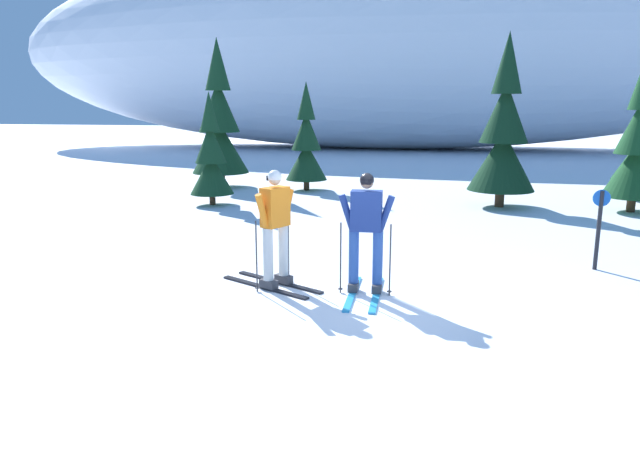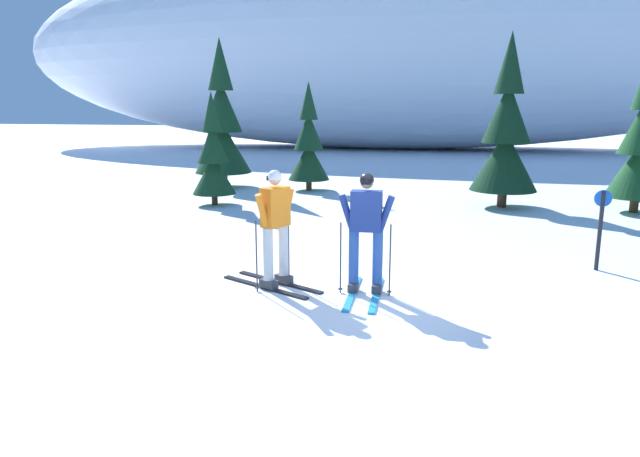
# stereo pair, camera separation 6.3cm
# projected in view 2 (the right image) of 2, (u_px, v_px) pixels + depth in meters

# --- Properties ---
(ground_plane) EXTENTS (120.00, 120.00, 0.00)m
(ground_plane) POSITION_uv_depth(u_px,v_px,m) (383.00, 309.00, 8.11)
(ground_plane) COLOR white
(skier_orange_jacket) EXTENTS (1.73, 1.21, 1.80)m
(skier_orange_jacket) POSITION_uv_depth(u_px,v_px,m) (275.00, 226.00, 8.89)
(skier_orange_jacket) COLOR black
(skier_orange_jacket) RESTS_ON ground
(skier_navy_jacket) EXTENTS (0.82, 1.63, 1.79)m
(skier_navy_jacket) POSITION_uv_depth(u_px,v_px,m) (366.00, 230.00, 8.59)
(skier_navy_jacket) COLOR #2893CC
(skier_navy_jacket) RESTS_ON ground
(pine_tree_far_left) EXTENTS (1.86, 1.86, 4.82)m
(pine_tree_far_left) POSITION_uv_depth(u_px,v_px,m) (222.00, 126.00, 19.36)
(pine_tree_far_left) COLOR #47301E
(pine_tree_far_left) RESTS_ON ground
(pine_tree_left) EXTENTS (1.19, 1.19, 3.08)m
(pine_tree_left) POSITION_uv_depth(u_px,v_px,m) (213.00, 158.00, 16.08)
(pine_tree_left) COLOR #47301E
(pine_tree_left) RESTS_ON ground
(pine_tree_center_left) EXTENTS (1.32, 1.32, 3.42)m
(pine_tree_center_left) POSITION_uv_depth(u_px,v_px,m) (309.00, 145.00, 18.75)
(pine_tree_center_left) COLOR #47301E
(pine_tree_center_left) RESTS_ON ground
(pine_tree_center) EXTENTS (1.77, 1.77, 4.58)m
(pine_tree_center) POSITION_uv_depth(u_px,v_px,m) (506.00, 136.00, 15.59)
(pine_tree_center) COLOR #47301E
(pine_tree_center) RESTS_ON ground
(pine_tree_center_right) EXTENTS (1.53, 1.53, 3.96)m
(pine_tree_center_right) POSITION_uv_depth(u_px,v_px,m) (640.00, 148.00, 14.87)
(pine_tree_center_right) COLOR #47301E
(pine_tree_center_right) RESTS_ON ground
(snow_ridge_background) EXTENTS (47.09, 14.48, 11.98)m
(snow_ridge_background) POSITION_uv_depth(u_px,v_px,m) (393.00, 47.00, 34.96)
(snow_ridge_background) COLOR white
(snow_ridge_background) RESTS_ON ground
(trail_marker_post) EXTENTS (0.28, 0.07, 1.37)m
(trail_marker_post) POSITION_uv_depth(u_px,v_px,m) (600.00, 225.00, 9.83)
(trail_marker_post) COLOR black
(trail_marker_post) RESTS_ON ground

